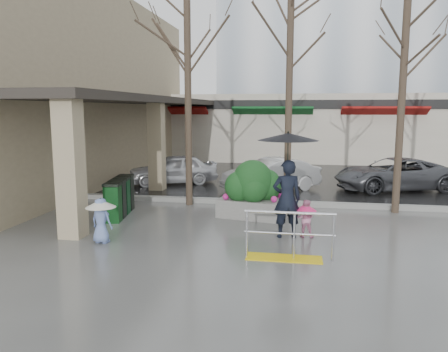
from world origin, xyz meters
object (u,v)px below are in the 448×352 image
(tree_midwest, at_px, (290,39))
(child_blue, at_px, (101,215))
(tree_mideast, at_px, (405,49))
(car_b, at_px, (271,175))
(child_pink, at_px, (305,215))
(planter, at_px, (253,190))
(car_a, at_px, (173,169))
(tree_west, at_px, (187,47))
(handrail, at_px, (287,242))
(woman, at_px, (287,175))
(car_c, at_px, (393,174))
(news_boxes, at_px, (120,197))

(tree_midwest, relative_size, child_blue, 6.47)
(tree_midwest, bearing_deg, tree_mideast, -0.00)
(car_b, bearing_deg, child_blue, -60.28)
(child_pink, xyz_separation_m, planter, (-1.50, 1.77, 0.27))
(planter, bearing_deg, car_a, 127.35)
(tree_mideast, relative_size, planter, 3.11)
(tree_west, height_order, child_pink, tree_west)
(handrail, distance_m, tree_west, 7.52)
(child_blue, distance_m, planter, 4.48)
(woman, relative_size, car_c, 0.58)
(tree_midwest, xyz_separation_m, child_pink, (0.55, -3.11, -4.69))
(tree_midwest, distance_m, car_a, 7.73)
(child_pink, xyz_separation_m, news_boxes, (-5.41, 1.30, 0.01))
(child_blue, relative_size, car_a, 0.29)
(tree_west, relative_size, child_pink, 7.25)
(tree_mideast, height_order, car_b, tree_mideast)
(tree_mideast, height_order, car_a, tree_mideast)
(tree_mideast, distance_m, child_pink, 5.99)
(handrail, xyz_separation_m, tree_mideast, (3.14, 4.80, 4.48))
(woman, distance_m, car_a, 8.67)
(tree_mideast, bearing_deg, car_b, 143.54)
(woman, distance_m, child_blue, 4.54)
(tree_midwest, bearing_deg, child_pink, -79.92)
(woman, distance_m, car_b, 6.28)
(car_a, height_order, car_b, same)
(car_b, bearing_deg, car_a, -136.64)
(woman, relative_size, planter, 1.26)
(tree_west, relative_size, child_blue, 6.29)
(handrail, height_order, child_pink, handrail)
(woman, bearing_deg, tree_mideast, -148.73)
(tree_midwest, xyz_separation_m, planter, (-0.94, -1.34, -4.43))
(tree_west, height_order, car_b, tree_west)
(tree_midwest, bearing_deg, child_blue, -133.54)
(child_pink, bearing_deg, car_a, -45.65)
(tree_midwest, height_order, tree_mideast, tree_midwest)
(woman, bearing_deg, news_boxes, -29.65)
(tree_west, xyz_separation_m, woman, (3.29, -3.21, -3.53))
(tree_west, xyz_separation_m, car_c, (7.19, 3.93, -4.45))
(woman, bearing_deg, tree_midwest, -102.17)
(child_blue, xyz_separation_m, car_c, (8.19, 8.35, -0.04))
(tree_midwest, relative_size, woman, 2.67)
(handrail, height_order, tree_west, tree_west)
(tree_west, height_order, car_a, tree_west)
(handrail, relative_size, tree_midwest, 0.27)
(car_a, bearing_deg, child_blue, -18.98)
(news_boxes, height_order, car_c, car_c)
(child_blue, distance_m, car_b, 8.16)
(handrail, relative_size, car_c, 0.42)
(child_blue, height_order, car_c, car_c)
(planter, height_order, car_c, planter)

